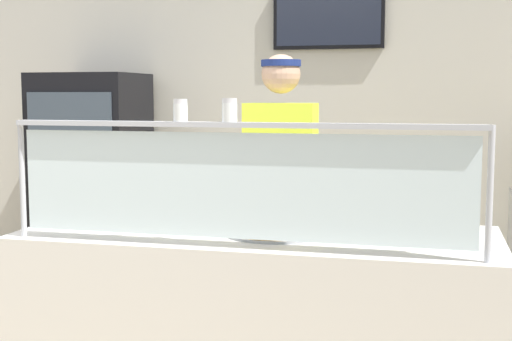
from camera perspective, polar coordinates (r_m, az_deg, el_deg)
The scene contains 9 objects.
shop_rear_unit at distance 5.14m, azimuth 6.07°, elevation 4.11°, with size 6.46×0.13×2.70m.
serving_counter at distance 3.18m, azimuth 0.12°, elevation -13.48°, with size 2.06×0.79×0.95m, color silver.
sneeze_guard at distance 2.68m, azimuth -1.63°, elevation 0.01°, with size 1.88×0.06×0.49m.
pizza_tray at distance 3.01m, azimuth 1.57°, elevation -4.85°, with size 0.45×0.45×0.04m.
pizza_server at distance 3.00m, azimuth 1.04°, elevation -4.49°, with size 0.07×0.28×0.01m, color #ADAFB7.
parmesan_shaker at distance 2.73m, azimuth -6.19°, elevation 4.80°, with size 0.06×0.06×0.09m.
pepper_flake_shaker at distance 2.67m, azimuth -2.17°, elevation 4.82°, with size 0.06×0.06×0.09m.
worker_figure at distance 3.80m, azimuth 2.06°, elevation -1.94°, with size 0.41×0.50×1.76m.
drink_fridge at distance 5.28m, azimuth -13.23°, elevation -1.51°, with size 0.73×0.63×1.70m.
Camera 1 is at (1.76, -2.50, 1.55)m, focal length 48.95 mm.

